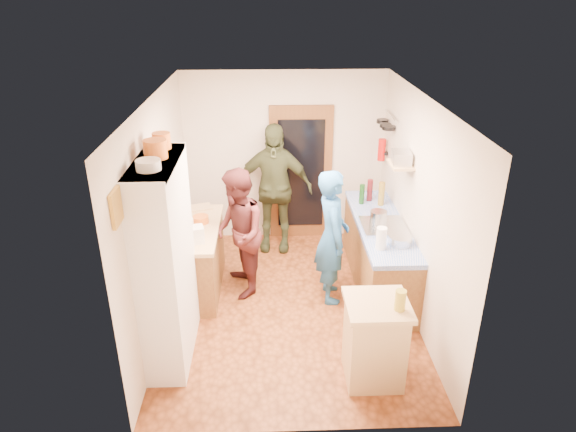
{
  "coord_description": "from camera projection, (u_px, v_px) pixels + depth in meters",
  "views": [
    {
      "loc": [
        -0.22,
        -5.43,
        3.72
      ],
      "look_at": [
        -0.01,
        0.15,
        1.17
      ],
      "focal_mm": 32.0,
      "sensor_mm": 36.0,
      "label": 1
    }
  ],
  "objects": [
    {
      "name": "island_top",
      "position": [
        378.0,
        305.0,
        4.95
      ],
      "size": [
        0.62,
        0.62,
        0.05
      ],
      "primitive_type": "cube",
      "rotation": [
        0.0,
        0.0,
        0.0
      ],
      "color": "tan",
      "rests_on": "island_base"
    },
    {
      "name": "right_counter_top",
      "position": [
        381.0,
        225.0,
        6.62
      ],
      "size": [
        0.62,
        2.22,
        0.06
      ],
      "primitive_type": "cube",
      "color": "blue",
      "rests_on": "right_counter_base"
    },
    {
      "name": "chopping_board",
      "position": [
        201.0,
        207.0,
        7.02
      ],
      "size": [
        0.36,
        0.31,
        0.02
      ],
      "primitive_type": "cube",
      "rotation": [
        0.0,
        0.0,
        0.33
      ],
      "color": "tan",
      "rests_on": "left_counter_top"
    },
    {
      "name": "paper_towel",
      "position": [
        381.0,
        238.0,
        5.91
      ],
      "size": [
        0.13,
        0.13,
        0.27
      ],
      "primitive_type": "cylinder",
      "rotation": [
        0.0,
        0.0,
        -0.12
      ],
      "color": "white",
      "rests_on": "right_counter_top"
    },
    {
      "name": "bottle_c",
      "position": [
        381.0,
        194.0,
        7.06
      ],
      "size": [
        0.11,
        0.11,
        0.33
      ],
      "primitive_type": "cylinder",
      "rotation": [
        0.0,
        0.0,
        -0.34
      ],
      "color": "olive",
      "rests_on": "right_counter_top"
    },
    {
      "name": "orange_bowl",
      "position": [
        201.0,
        219.0,
        6.59
      ],
      "size": [
        0.22,
        0.22,
        0.09
      ],
      "primitive_type": "cylinder",
      "rotation": [
        0.0,
        0.0,
        0.08
      ],
      "color": "orange",
      "rests_on": "left_counter_top"
    },
    {
      "name": "right_counter_base",
      "position": [
        378.0,
        255.0,
        6.81
      ],
      "size": [
        0.6,
        2.2,
        0.84
      ],
      "primitive_type": "cube",
      "color": "olive",
      "rests_on": "ground"
    },
    {
      "name": "island_base",
      "position": [
        374.0,
        343.0,
        5.14
      ],
      "size": [
        0.55,
        0.55,
        0.86
      ],
      "primitive_type": "cube",
      "rotation": [
        0.0,
        0.0,
        0.0
      ],
      "color": "tan",
      "rests_on": "ground"
    },
    {
      "name": "bottle_a",
      "position": [
        362.0,
        194.0,
        7.12
      ],
      "size": [
        0.08,
        0.08,
        0.28
      ],
      "primitive_type": "cylinder",
      "rotation": [
        0.0,
        0.0,
        0.13
      ],
      "color": "#143F14",
      "rests_on": "right_counter_top"
    },
    {
      "name": "left_counter_base",
      "position": [
        196.0,
        260.0,
        6.68
      ],
      "size": [
        0.6,
        1.4,
        0.85
      ],
      "primitive_type": "cube",
      "color": "olive",
      "rests_on": "ground"
    },
    {
      "name": "wall_front",
      "position": [
        300.0,
        313.0,
        4.12
      ],
      "size": [
        3.0,
        0.02,
        2.6
      ],
      "primitive_type": "cube",
      "color": "beige",
      "rests_on": "ground"
    },
    {
      "name": "wall_shelf",
      "position": [
        401.0,
        165.0,
        6.24
      ],
      "size": [
        0.26,
        0.42,
        0.03
      ],
      "primitive_type": "cube",
      "color": "tan",
      "rests_on": "wall_right"
    },
    {
      "name": "pot_on_hob",
      "position": [
        378.0,
        216.0,
        6.52
      ],
      "size": [
        0.21,
        0.21,
        0.14
      ],
      "primitive_type": "cylinder",
      "color": "silver",
      "rests_on": "hob"
    },
    {
      "name": "pan_rail",
      "position": [
        391.0,
        115.0,
        7.07
      ],
      "size": [
        0.02,
        0.65,
        0.02
      ],
      "primitive_type": "cylinder",
      "rotation": [
        1.57,
        0.0,
        0.0
      ],
      "color": "silver",
      "rests_on": "wall_right"
    },
    {
      "name": "hob",
      "position": [
        384.0,
        226.0,
        6.46
      ],
      "size": [
        0.55,
        0.58,
        0.04
      ],
      "primitive_type": "cube",
      "color": "silver",
      "rests_on": "right_counter_top"
    },
    {
      "name": "pan_hang_a",
      "position": [
        389.0,
        128.0,
        6.96
      ],
      "size": [
        0.18,
        0.18,
        0.05
      ],
      "primitive_type": "cylinder",
      "color": "black",
      "rests_on": "pan_rail"
    },
    {
      "name": "oil_jar",
      "position": [
        400.0,
        300.0,
        4.79
      ],
      "size": [
        0.1,
        0.1,
        0.21
      ],
      "primitive_type": "cylinder",
      "rotation": [
        0.0,
        0.0,
        0.0
      ],
      "color": "#AD9E2D",
      "rests_on": "island_top"
    },
    {
      "name": "ceiling",
      "position": [
        290.0,
        98.0,
        5.4
      ],
      "size": [
        3.0,
        4.0,
        0.02
      ],
      "primitive_type": "cube",
      "color": "silver",
      "rests_on": "ground"
    },
    {
      "name": "hutch_body",
      "position": [
        166.0,
        263.0,
        5.26
      ],
      "size": [
        0.4,
        1.2,
        2.2
      ],
      "primitive_type": "cube",
      "color": "white",
      "rests_on": "ground"
    },
    {
      "name": "plate_stack",
      "position": [
        148.0,
        165.0,
        4.54
      ],
      "size": [
        0.22,
        0.22,
        0.09
      ],
      "primitive_type": "cylinder",
      "color": "white",
      "rests_on": "hutch_top_shelf"
    },
    {
      "name": "toaster",
      "position": [
        192.0,
        235.0,
        6.06
      ],
      "size": [
        0.3,
        0.24,
        0.2
      ],
      "primitive_type": "cube",
      "rotation": [
        0.0,
        0.0,
        0.25
      ],
      "color": "white",
      "rests_on": "left_counter_top"
    },
    {
      "name": "person_back",
      "position": [
        274.0,
        188.0,
        7.51
      ],
      "size": [
        1.19,
        0.61,
        1.94
      ],
      "primitive_type": "imported",
      "rotation": [
        0.0,
        0.0,
        -0.12
      ],
      "color": "#363C22",
      "rests_on": "ground"
    },
    {
      "name": "person_hob",
      "position": [
        335.0,
        238.0,
        6.3
      ],
      "size": [
        0.45,
        0.65,
        1.73
      ],
      "primitive_type": "imported",
      "rotation": [
        0.0,
        0.0,
        1.62
      ],
      "color": "#245D9C",
      "rests_on": "ground"
    },
    {
      "name": "floor",
      "position": [
        290.0,
        306.0,
        6.49
      ],
      "size": [
        3.0,
        4.0,
        0.02
      ],
      "primitive_type": "cube",
      "color": "brown",
      "rests_on": "ground"
    },
    {
      "name": "hutch_top_shelf",
      "position": [
        155.0,
        163.0,
        4.81
      ],
      "size": [
        0.4,
        1.14,
        0.04
      ],
      "primitive_type": "cube",
      "color": "white",
      "rests_on": "hutch_body"
    },
    {
      "name": "radio",
      "position": [
        401.0,
        158.0,
        6.2
      ],
      "size": [
        0.25,
        0.32,
        0.15
      ],
      "primitive_type": "cube",
      "rotation": [
        0.0,
        0.0,
        -0.1
      ],
      "color": "silver",
      "rests_on": "wall_shelf"
    },
    {
      "name": "mixing_bowl",
      "position": [
        400.0,
        240.0,
        6.04
      ],
      "size": [
        0.32,
        0.32,
        0.11
      ],
      "primitive_type": "cylinder",
      "rotation": [
        0.0,
        0.0,
        0.17
      ],
      "color": "silver",
      "rests_on": "right_counter_top"
    },
    {
      "name": "pan_hang_b",
      "position": [
        385.0,
        125.0,
        7.15
      ],
      "size": [
        0.16,
        0.16,
        0.05
      ],
      "primitive_type": "cylinder",
      "color": "black",
      "rests_on": "pan_rail"
    },
    {
      "name": "cutting_board",
      "position": [
        372.0,
        301.0,
        4.99
      ],
      "size": [
        0.35,
        0.28,
        0.02
      ],
      "primitive_type": "cube",
      "rotation": [
        0.0,
        0.0,
        0.0
      ],
      "color": "white",
      "rests_on": "island_top"
    },
    {
      "name": "fire_extinguisher",
      "position": [
        382.0,
        150.0,
        7.46
      ],
      "size": [
        0.11,
        0.11,
        0.32
      ],
      "primitive_type": "cylinder",
      "color": "red",
      "rests_on": "wall_right"
    },
    {
      "name": "picture_frame",
      "position": [
        116.0,
        208.0,
        4.18
      ],
      "size": [
        0.03,
        0.25,
        0.3
      ],
      "primitive_type": "cube",
      "color": "gold",
      "rests_on": "wall_left"
    },
    {
      "name": "orange_pot_b",
      "position": [
        162.0,
        141.0,
        5.12
      ],
      "size": [
        0.18,
        0.18,
        0.16
      ],
      "primitive_type": "cylinder",
      "color": "orange",
      "rests_on": "hutch_top_shelf"
    },
    {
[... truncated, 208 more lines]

